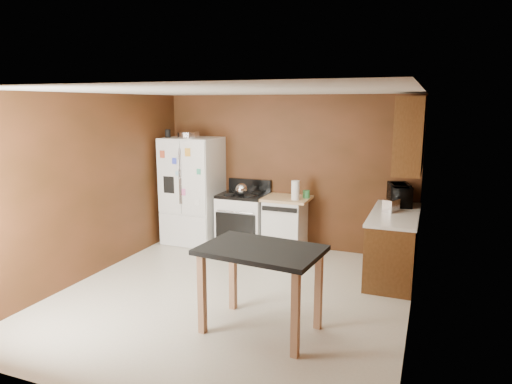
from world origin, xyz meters
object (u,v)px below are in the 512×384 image
Objects in this scene: pen_cup at (168,133)px; roasting_pan at (189,135)px; microwave at (399,196)px; refrigerator at (193,191)px; gas_range at (243,220)px; kettle at (241,189)px; paper_towel at (295,190)px; dishwasher at (285,224)px; toaster at (391,205)px; green_canister at (306,194)px; island at (261,261)px.

roasting_pan is at bearing 16.00° from pen_cup.
microwave is 0.28× the size of refrigerator.
refrigerator is at bearing -176.19° from gas_range.
pen_cup is 1.04m from refrigerator.
paper_towel reaches higher than kettle.
kettle is 0.67× the size of paper_towel.
kettle reaches higher than dishwasher.
paper_towel is at bearing -168.78° from toaster.
microwave reaches higher than green_canister.
roasting_pan reaches higher than dishwasher.
kettle is at bearing -78.35° from gas_range.
roasting_pan reaches higher than toaster.
paper_towel is (1.86, -0.02, -0.81)m from roasting_pan.
kettle is 0.22× the size of dishwasher.
roasting_pan reaches higher than microwave.
dishwasher is at bearing 102.31° from island.
toaster is 0.47m from microwave.
roasting_pan is at bearing -175.17° from gas_range.
pen_cup is 0.57× the size of toaster.
toaster is 1.80m from dishwasher.
toaster is 2.47m from gas_range.
roasting_pan is at bearing 179.49° from paper_towel.
refrigerator reaches higher than green_canister.
green_canister is at bearing 5.16° from roasting_pan.
island is (1.29, -2.59, 0.31)m from gas_range.
refrigerator is 1.39× the size of island.
roasting_pan is at bearing 76.54° from microwave.
refrigerator is 2.02× the size of dishwasher.
toaster is 0.26× the size of dishwasher.
kettle is (0.97, -0.06, -0.85)m from roasting_pan.
island is at bearing -63.54° from gas_range.
green_canister is at bearing 5.47° from gas_range.
kettle is 0.11× the size of refrigerator.
dishwasher is 0.69× the size of island.
toaster is 0.18× the size of island.
refrigerator is at bearing 28.91° from roasting_pan.
paper_towel is at bearing -31.38° from dishwasher.
refrigerator is at bearing 17.28° from pen_cup.
pen_cup is at bearing -162.72° from refrigerator.
refrigerator is 1.01m from gas_range.
roasting_pan is 0.73× the size of microwave.
toaster is 0.13× the size of refrigerator.
roasting_pan is 0.95m from refrigerator.
dishwasher is at bearing 5.77° from pen_cup.
pen_cup is at bearing -164.00° from roasting_pan.
refrigerator is at bearing 130.99° from island.
microwave is (3.40, 0.12, -0.80)m from roasting_pan.
microwave is at bearing 5.08° from paper_towel.
paper_towel is at bearing 3.08° from kettle.
pen_cup is at bearing 77.86° from microwave.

